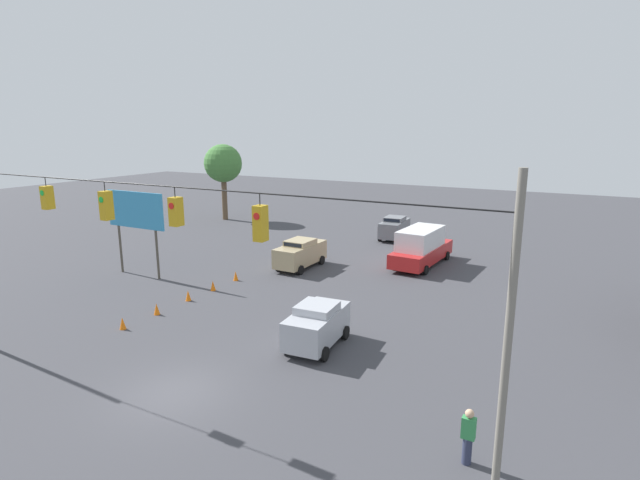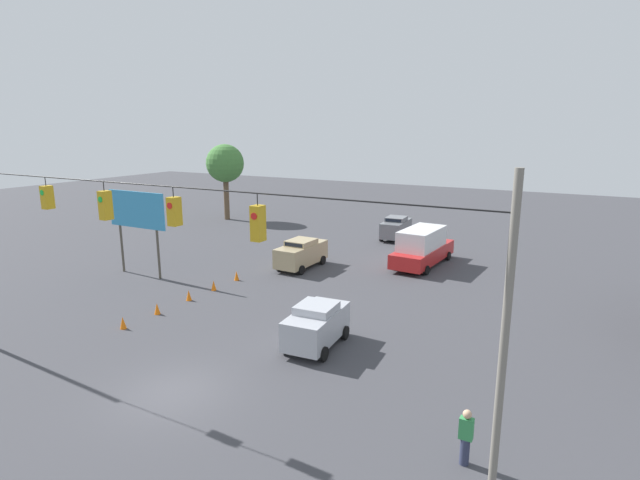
# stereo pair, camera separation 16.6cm
# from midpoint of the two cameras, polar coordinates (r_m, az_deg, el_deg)

# --- Properties ---
(ground_plane) EXTENTS (140.00, 140.00, 0.00)m
(ground_plane) POSITION_cam_midpoint_polar(r_m,az_deg,el_deg) (20.37, -16.19, -16.36)
(ground_plane) COLOR #3D3D42
(overhead_signal_span) EXTENTS (23.47, 0.38, 8.92)m
(overhead_signal_span) POSITION_cam_midpoint_polar(r_m,az_deg,el_deg) (17.71, -19.28, -1.63)
(overhead_signal_span) COLOR slate
(overhead_signal_span) RESTS_ON ground_plane
(sedan_silver_crossing_near) EXTENTS (2.24, 3.94, 2.01)m
(sedan_silver_crossing_near) POSITION_cam_midpoint_polar(r_m,az_deg,el_deg) (22.83, -0.19, -9.63)
(sedan_silver_crossing_near) COLOR #A8AAB2
(sedan_silver_crossing_near) RESTS_ON ground_plane
(box_truck_red_oncoming_deep) EXTENTS (2.90, 7.08, 2.72)m
(box_truck_red_oncoming_deep) POSITION_cam_midpoint_polar(r_m,az_deg,el_deg) (36.43, 11.74, -0.78)
(box_truck_red_oncoming_deep) COLOR red
(box_truck_red_oncoming_deep) RESTS_ON ground_plane
(sedan_grey_withflow_deep) EXTENTS (2.16, 4.21, 2.01)m
(sedan_grey_withflow_deep) POSITION_cam_midpoint_polar(r_m,az_deg,el_deg) (44.56, 8.79, 1.41)
(sedan_grey_withflow_deep) COLOR slate
(sedan_grey_withflow_deep) RESTS_ON ground_plane
(sedan_tan_withflow_far) EXTENTS (2.09, 4.56, 2.03)m
(sedan_tan_withflow_far) POSITION_cam_midpoint_polar(r_m,az_deg,el_deg) (35.16, -2.02, -1.51)
(sedan_tan_withflow_far) COLOR tan
(sedan_tan_withflow_far) RESTS_ON ground_plane
(traffic_cone_nearest) EXTENTS (0.32, 0.32, 0.62)m
(traffic_cone_nearest) POSITION_cam_midpoint_polar(r_m,az_deg,el_deg) (26.75, -21.43, -8.80)
(traffic_cone_nearest) COLOR orange
(traffic_cone_nearest) RESTS_ON ground_plane
(traffic_cone_second) EXTENTS (0.32, 0.32, 0.62)m
(traffic_cone_second) POSITION_cam_midpoint_polar(r_m,az_deg,el_deg) (28.10, -17.96, -7.47)
(traffic_cone_second) COLOR orange
(traffic_cone_second) RESTS_ON ground_plane
(traffic_cone_third) EXTENTS (0.32, 0.32, 0.62)m
(traffic_cone_third) POSITION_cam_midpoint_polar(r_m,az_deg,el_deg) (29.74, -14.61, -6.13)
(traffic_cone_third) COLOR orange
(traffic_cone_third) RESTS_ON ground_plane
(traffic_cone_fourth) EXTENTS (0.32, 0.32, 0.62)m
(traffic_cone_fourth) POSITION_cam_midpoint_polar(r_m,az_deg,el_deg) (31.17, -11.91, -5.10)
(traffic_cone_fourth) COLOR orange
(traffic_cone_fourth) RESTS_ON ground_plane
(traffic_cone_fifth) EXTENTS (0.32, 0.32, 0.62)m
(traffic_cone_fifth) POSITION_cam_midpoint_polar(r_m,az_deg,el_deg) (32.88, -9.38, -4.05)
(traffic_cone_fifth) COLOR orange
(traffic_cone_fifth) RESTS_ON ground_plane
(roadside_billboard) EXTENTS (4.89, 0.16, 5.65)m
(roadside_billboard) POSITION_cam_midpoint_polar(r_m,az_deg,el_deg) (34.85, -20.08, 2.79)
(roadside_billboard) COLOR #4C473D
(roadside_billboard) RESTS_ON ground_plane
(pedestrian) EXTENTS (0.40, 0.28, 1.77)m
(pedestrian) POSITION_cam_midpoint_polar(r_m,az_deg,el_deg) (16.28, 16.61, -20.77)
(pedestrian) COLOR #2D334C
(pedestrian) RESTS_ON ground_plane
(tree_horizon_left) EXTENTS (3.98, 3.98, 7.98)m
(tree_horizon_left) POSITION_cam_midpoint_polar(r_m,az_deg,el_deg) (54.00, -10.71, 8.53)
(tree_horizon_left) COLOR brown
(tree_horizon_left) RESTS_ON ground_plane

